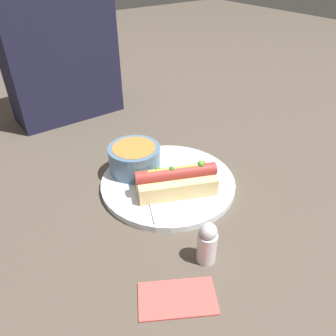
{
  "coord_description": "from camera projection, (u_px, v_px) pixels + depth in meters",
  "views": [
    {
      "loc": [
        -0.34,
        -0.46,
        0.44
      ],
      "look_at": [
        0.0,
        0.0,
        0.05
      ],
      "focal_mm": 35.0,
      "sensor_mm": 36.0,
      "label": 1
    }
  ],
  "objects": [
    {
      "name": "spoon",
      "position": [
        146.0,
        183.0,
        0.7
      ],
      "size": [
        0.09,
        0.16,
        0.01
      ],
      "rotation": [
        0.0,
        0.0,
        1.14
      ],
      "color": "#B7B7BC",
      "rests_on": "dinner_plate"
    },
    {
      "name": "salt_shaker",
      "position": [
        207.0,
        243.0,
        0.53
      ],
      "size": [
        0.03,
        0.03,
        0.08
      ],
      "color": "silver",
      "rests_on": "ground_plane"
    },
    {
      "name": "soup_bowl",
      "position": [
        135.0,
        158.0,
        0.73
      ],
      "size": [
        0.12,
        0.12,
        0.06
      ],
      "color": "slate",
      "rests_on": "dinner_plate"
    },
    {
      "name": "hot_dog",
      "position": [
        176.0,
        181.0,
        0.67
      ],
      "size": [
        0.17,
        0.13,
        0.07
      ],
      "rotation": [
        0.0,
        0.0,
        -0.41
      ],
      "color": "#E5C17F",
      "rests_on": "dinner_plate"
    },
    {
      "name": "napkin",
      "position": [
        177.0,
        298.0,
        0.49
      ],
      "size": [
        0.13,
        0.12,
        0.01
      ],
      "rotation": [
        0.0,
        0.0,
        -0.53
      ],
      "color": "#E04C47",
      "rests_on": "ground_plane"
    },
    {
      "name": "dinner_plate",
      "position": [
        168.0,
        182.0,
        0.72
      ],
      "size": [
        0.29,
        0.29,
        0.01
      ],
      "color": "white",
      "rests_on": "ground_plane"
    },
    {
      "name": "seated_diner",
      "position": [
        55.0,
        30.0,
        0.88
      ],
      "size": [
        0.3,
        0.14,
        0.55
      ],
      "color": "#1E1E38",
      "rests_on": "ground_plane"
    },
    {
      "name": "ground_plane",
      "position": [
        168.0,
        185.0,
        0.72
      ],
      "size": [
        4.0,
        4.0,
        0.0
      ],
      "primitive_type": "plane",
      "color": "#4C4238"
    }
  ]
}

